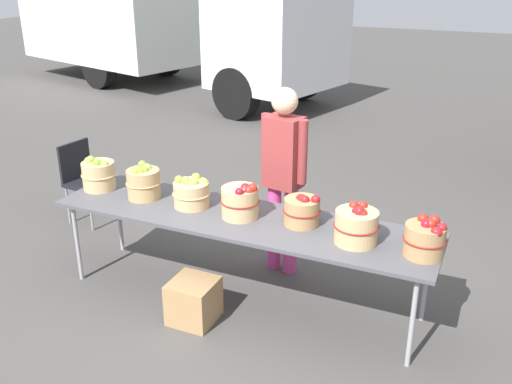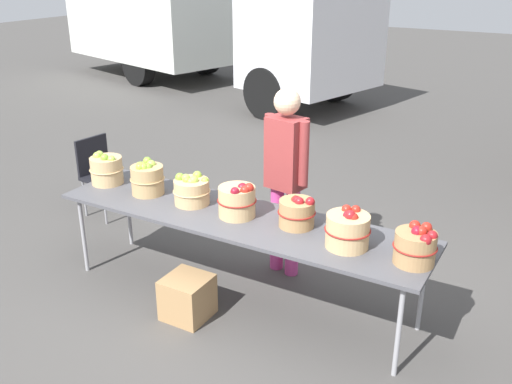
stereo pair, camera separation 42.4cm
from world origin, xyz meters
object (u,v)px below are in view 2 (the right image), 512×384
(apple_basket_green_1, at_px, (147,178))
(box_truck, at_px, (184,14))
(folding_chair, at_px, (100,170))
(produce_crate, at_px, (187,297))
(apple_basket_red_0, at_px, (237,201))
(apple_basket_red_1, at_px, (297,212))
(apple_basket_green_2, at_px, (192,190))
(vendor_adult, at_px, (286,169))
(apple_basket_green_0, at_px, (107,169))
(market_table, at_px, (237,220))
(apple_basket_red_2, at_px, (348,230))
(apple_basket_red_3, at_px, (416,246))

(apple_basket_green_1, height_order, box_truck, box_truck)
(folding_chair, relative_size, produce_crate, 2.51)
(apple_basket_red_0, height_order, box_truck, box_truck)
(apple_basket_red_1, height_order, box_truck, box_truck)
(apple_basket_green_2, height_order, produce_crate, apple_basket_green_2)
(vendor_adult, bearing_deg, apple_basket_green_2, 53.36)
(apple_basket_green_0, xyz_separation_m, apple_basket_red_0, (1.40, -0.03, -0.00))
(market_table, xyz_separation_m, apple_basket_red_0, (-0.00, 0.01, 0.17))
(apple_basket_red_1, relative_size, vendor_adult, 0.17)
(apple_basket_green_2, xyz_separation_m, apple_basket_red_0, (0.46, -0.03, 0.01))
(folding_chair, bearing_deg, produce_crate, -112.72)
(apple_basket_red_2, bearing_deg, produce_crate, -161.73)
(market_table, distance_m, apple_basket_red_3, 1.43)
(apple_basket_green_0, xyz_separation_m, apple_basket_green_1, (0.48, -0.01, 0.01))
(apple_basket_green_2, height_order, vendor_adult, vendor_adult)
(vendor_adult, bearing_deg, apple_basket_green_0, 30.07)
(box_truck, xyz_separation_m, produce_crate, (5.40, -7.43, -1.32))
(apple_basket_green_1, distance_m, apple_basket_red_1, 1.41)
(apple_basket_green_1, relative_size, apple_basket_red_0, 0.96)
(market_table, relative_size, vendor_adult, 1.85)
(apple_basket_red_0, xyz_separation_m, apple_basket_red_3, (1.42, -0.05, -0.00))
(apple_basket_green_0, bearing_deg, produce_crate, -21.13)
(market_table, xyz_separation_m, apple_basket_green_1, (-0.92, 0.02, 0.17))
(apple_basket_green_0, relative_size, apple_basket_red_1, 1.05)
(folding_chair, bearing_deg, apple_basket_red_0, -100.71)
(apple_basket_red_2, height_order, vendor_adult, vendor_adult)
(apple_basket_red_3, bearing_deg, market_table, 178.03)
(market_table, bearing_deg, folding_chair, 161.76)
(vendor_adult, distance_m, box_truck, 8.62)
(apple_basket_green_2, bearing_deg, apple_basket_red_1, 2.56)
(apple_basket_red_0, height_order, apple_basket_red_1, apple_basket_red_0)
(apple_basket_red_2, distance_m, apple_basket_red_3, 0.48)
(produce_crate, bearing_deg, market_table, 64.27)
(apple_basket_green_0, xyz_separation_m, apple_basket_red_2, (2.34, -0.08, -0.00))
(market_table, bearing_deg, apple_basket_green_1, 178.64)
(apple_basket_red_0, distance_m, apple_basket_red_1, 0.49)
(apple_basket_green_0, distance_m, apple_basket_red_3, 2.82)
(apple_basket_red_0, relative_size, apple_basket_red_2, 0.95)
(apple_basket_green_0, relative_size, apple_basket_red_0, 0.98)
(apple_basket_green_1, bearing_deg, apple_basket_red_2, -2.21)
(apple_basket_green_2, xyz_separation_m, vendor_adult, (0.59, 0.55, 0.12))
(apple_basket_green_1, height_order, apple_basket_red_3, apple_basket_green_1)
(apple_basket_green_2, xyz_separation_m, apple_basket_red_3, (1.88, -0.08, 0.01))
(apple_basket_green_2, height_order, apple_basket_red_2, apple_basket_red_2)
(apple_basket_red_0, bearing_deg, market_table, -83.59)
(apple_basket_red_3, distance_m, box_truck, 9.98)
(apple_basket_green_1, xyz_separation_m, produce_crate, (0.71, -0.45, -0.72))
(box_truck, relative_size, produce_crate, 23.31)
(apple_basket_green_1, relative_size, apple_basket_red_2, 0.91)
(apple_basket_red_0, bearing_deg, box_truck, 128.72)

